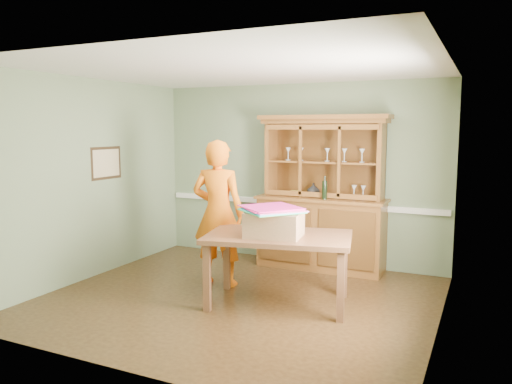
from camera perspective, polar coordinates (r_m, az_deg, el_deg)
The scene contains 14 objects.
floor at distance 6.11m, azimuth -2.01°, elevation -12.14°, with size 4.50×4.50×0.00m, color #4F3519.
ceiling at distance 5.81m, azimuth -2.13°, elevation 13.88°, with size 4.50×4.50×0.00m, color white.
wall_back at distance 7.63m, azimuth 4.83°, elevation 2.12°, with size 4.50×4.50×0.00m, color gray.
wall_left at distance 7.12m, azimuth -18.39°, elevation 1.41°, with size 4.00×4.00×0.00m, color gray.
wall_right at distance 5.18m, azimuth 20.62°, elevation -0.74°, with size 4.00×4.00×0.00m, color gray.
wall_front at distance 4.15m, azimuth -14.84°, elevation -2.40°, with size 4.50×4.50×0.00m, color gray.
chair_rail at distance 7.66m, azimuth 4.73°, elevation -1.25°, with size 4.41×0.05×0.08m, color white.
framed_map at distance 7.31m, azimuth -16.71°, elevation 3.19°, with size 0.03×0.60×0.46m.
window_panel at distance 4.87m, azimuth 20.16°, elevation 0.57°, with size 0.03×0.96×1.36m.
china_hutch at distance 7.32m, azimuth 7.50°, elevation -2.64°, with size 1.89×0.62×2.22m.
dining_table at distance 5.77m, azimuth 2.59°, elevation -5.83°, with size 1.82×1.32×0.82m.
cardboard_box at distance 5.62m, azimuth 2.09°, elevation -3.70°, with size 0.61×0.49×0.28m, color #A17653.
kite_stack at distance 5.58m, azimuth 1.85°, elevation -2.01°, with size 0.81×0.81×0.05m.
person at distance 6.46m, azimuth -4.35°, elevation -2.42°, with size 0.69×0.45×1.89m, color orange.
Camera 1 is at (2.65, -5.12, 2.03)m, focal length 35.00 mm.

